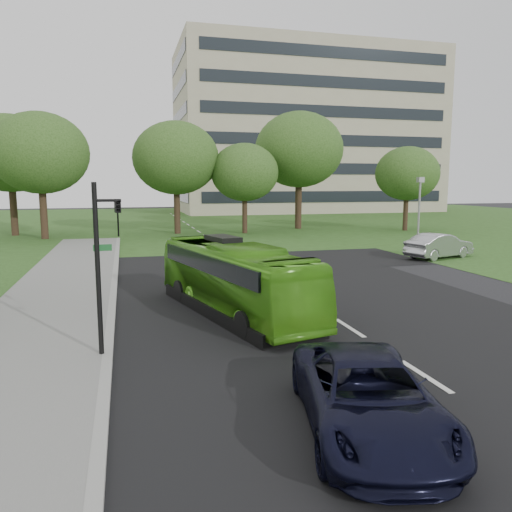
# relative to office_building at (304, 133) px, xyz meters

# --- Properties ---
(ground) EXTENTS (160.00, 160.00, 0.00)m
(ground) POSITION_rel_office_building_xyz_m (-21.96, -61.96, -12.50)
(ground) COLOR black
(ground) RESTS_ON ground
(street_surfaces) EXTENTS (120.00, 120.00, 0.15)m
(street_surfaces) POSITION_rel_office_building_xyz_m (-22.34, -39.21, -12.47)
(street_surfaces) COLOR black
(street_surfaces) RESTS_ON ground
(office_building) EXTENTS (40.10, 20.10, 25.00)m
(office_building) POSITION_rel_office_building_xyz_m (0.00, 0.00, 0.00)
(office_building) COLOR tan
(office_building) RESTS_ON ground
(tree_park_a) EXTENTS (7.48, 7.48, 9.93)m
(tree_park_a) POSITION_rel_office_building_xyz_m (-34.73, -34.96, -5.76)
(tree_park_a) COLOR black
(tree_park_a) RESTS_ON ground
(tree_park_b) EXTENTS (7.43, 7.43, 9.75)m
(tree_park_b) POSITION_rel_office_building_xyz_m (-24.04, -33.34, -5.93)
(tree_park_b) COLOR black
(tree_park_b) RESTS_ON ground
(tree_park_c) EXTENTS (5.95, 5.95, 7.90)m
(tree_park_c) POSITION_rel_office_building_xyz_m (-18.19, -34.48, -7.14)
(tree_park_c) COLOR black
(tree_park_c) RESTS_ON ground
(tree_park_d) EXTENTS (8.48, 8.48, 11.22)m
(tree_park_d) POSITION_rel_office_building_xyz_m (-12.07, -31.39, -4.91)
(tree_park_d) COLOR black
(tree_park_d) RESTS_ON ground
(tree_park_e) EXTENTS (5.86, 5.86, 7.81)m
(tree_park_e) POSITION_rel_office_building_xyz_m (-2.99, -35.82, -7.20)
(tree_park_e) COLOR black
(tree_park_e) RESTS_ON ground
(tree_park_f) EXTENTS (7.58, 7.58, 10.12)m
(tree_park_f) POSITION_rel_office_building_xyz_m (-37.58, -31.43, -5.62)
(tree_park_f) COLOR black
(tree_park_f) RESTS_ON ground
(bus) EXTENTS (4.11, 8.89, 2.41)m
(bus) POSITION_rel_office_building_xyz_m (-25.00, -61.31, -11.29)
(bus) COLOR #499D1A
(bus) RESTS_ON ground
(sedan) EXTENTS (4.78, 2.88, 1.49)m
(sedan) POSITION_rel_office_building_xyz_m (-10.52, -51.96, -11.76)
(sedan) COLOR #A7A8AB
(sedan) RESTS_ON ground
(suv) EXTENTS (3.22, 5.20, 1.34)m
(suv) POSITION_rel_office_building_xyz_m (-24.46, -69.96, -11.83)
(suv) COLOR black
(suv) RESTS_ON ground
(traffic_light) EXTENTS (0.72, 0.21, 4.44)m
(traffic_light) POSITION_rel_office_building_xyz_m (-29.06, -64.85, -9.89)
(traffic_light) COLOR black
(traffic_light) RESTS_ON ground
(camera_pole) EXTENTS (0.47, 0.43, 4.81)m
(camera_pole) POSITION_rel_office_building_xyz_m (-9.55, -48.20, -9.39)
(camera_pole) COLOR gray
(camera_pole) RESTS_ON ground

